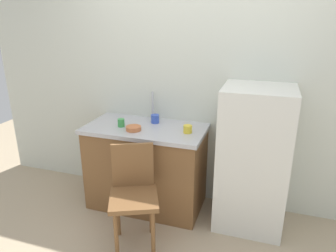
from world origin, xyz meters
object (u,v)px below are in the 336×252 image
at_px(refrigerator, 253,159).
at_px(cup_green, 121,123).
at_px(chair, 134,192).
at_px(cup_blue, 155,119).
at_px(terracotta_bowl, 134,128).
at_px(cup_yellow, 188,129).

bearing_deg(refrigerator, cup_green, -175.84).
xyz_separation_m(chair, cup_green, (-0.34, 0.51, 0.42)).
distance_m(chair, cup_blue, 0.84).
bearing_deg(refrigerator, chair, -147.30).
bearing_deg(terracotta_bowl, cup_blue, 66.35).
height_order(refrigerator, cup_green, refrigerator).
height_order(chair, cup_yellow, cup_yellow).
height_order(cup_blue, cup_green, cup_blue).
bearing_deg(refrigerator, cup_blue, 173.19).
relative_size(terracotta_bowl, cup_green, 1.86).
bearing_deg(terracotta_bowl, chair, -67.60).
height_order(refrigerator, chair, refrigerator).
bearing_deg(cup_yellow, refrigerator, 5.08).
distance_m(refrigerator, cup_yellow, 0.66).
relative_size(chair, terracotta_bowl, 6.11).
bearing_deg(cup_green, terracotta_bowl, -20.63).
height_order(terracotta_bowl, cup_blue, cup_blue).
xyz_separation_m(cup_blue, cup_green, (-0.28, -0.21, -0.00)).
relative_size(refrigerator, cup_blue, 15.76).
xyz_separation_m(chair, terracotta_bowl, (-0.18, 0.45, 0.40)).
height_order(chair, cup_blue, cup_blue).
distance_m(refrigerator, cup_blue, 1.04).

